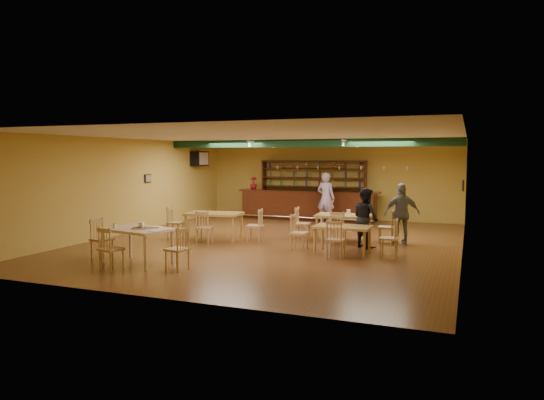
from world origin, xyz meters
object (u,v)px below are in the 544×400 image
at_px(patron_bar, 326,198).
at_px(dining_table_c, 214,226).
at_px(bar_counter, 308,205).
at_px(near_table, 137,246).
at_px(patron_right_a, 366,218).
at_px(dining_table_b, 343,228).
at_px(dining_table_d, 342,240).

bearing_deg(patron_bar, dining_table_c, 76.41).
relative_size(bar_counter, near_table, 3.57).
xyz_separation_m(near_table, patron_right_a, (4.43, 3.95, 0.39)).
bearing_deg(near_table, patron_bar, 85.69).
bearing_deg(dining_table_b, near_table, -130.41).
relative_size(dining_table_c, near_table, 1.04).
height_order(dining_table_c, dining_table_d, dining_table_c).
distance_m(bar_counter, patron_right_a, 5.95).
xyz_separation_m(dining_table_b, dining_table_d, (0.43, -1.84, -0.03)).
bearing_deg(patron_bar, patron_right_a, 129.78).
distance_m(bar_counter, dining_table_d, 6.68).
relative_size(dining_table_b, dining_table_d, 1.10).
height_order(bar_counter, dining_table_c, bar_counter).
height_order(bar_counter, dining_table_d, bar_counter).
height_order(patron_bar, patron_right_a, patron_bar).
height_order(dining_table_d, patron_bar, patron_bar).
xyz_separation_m(dining_table_b, near_table, (-3.63, -4.75, 0.02)).
bearing_deg(bar_counter, patron_bar, -41.37).
height_order(near_table, patron_bar, patron_bar).
relative_size(near_table, patron_bar, 0.82).
bearing_deg(dining_table_b, bar_counter, 116.55).
distance_m(dining_table_c, dining_table_d, 4.06).
relative_size(dining_table_c, patron_bar, 0.86).
relative_size(bar_counter, dining_table_d, 3.89).
relative_size(bar_counter, patron_right_a, 3.39).
bearing_deg(dining_table_c, dining_table_d, -16.24).
bearing_deg(dining_table_b, patron_bar, 110.21).
bearing_deg(patron_bar, dining_table_b, 124.72).
bearing_deg(dining_table_b, dining_table_d, -80.04).
height_order(dining_table_c, patron_right_a, patron_right_a).
height_order(dining_table_d, patron_right_a, patron_right_a).
bearing_deg(bar_counter, dining_table_c, -102.46).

